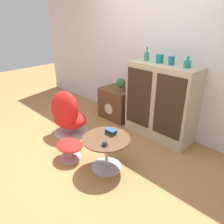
# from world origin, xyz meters

# --- Properties ---
(ground_plane) EXTENTS (12.00, 12.00, 0.00)m
(ground_plane) POSITION_xyz_m (0.00, 0.00, 0.00)
(ground_plane) COLOR #A87542
(wall_back) EXTENTS (6.40, 0.06, 2.60)m
(wall_back) POSITION_xyz_m (0.00, 1.46, 1.30)
(wall_back) COLOR silver
(wall_back) RESTS_ON ground_plane
(sideboard) EXTENTS (1.10, 0.49, 1.22)m
(sideboard) POSITION_xyz_m (0.38, 1.19, 0.61)
(sideboard) COLOR tan
(sideboard) RESTS_ON ground_plane
(tv_console) EXTENTS (0.63, 0.47, 0.59)m
(tv_console) POSITION_xyz_m (-0.60, 1.20, 0.30)
(tv_console) COLOR brown
(tv_console) RESTS_ON ground_plane
(egg_chair) EXTENTS (0.67, 0.63, 0.80)m
(egg_chair) POSITION_xyz_m (-0.74, 0.14, 0.35)
(egg_chair) COLOR #B7B7BC
(egg_chair) RESTS_ON ground_plane
(ottoman) EXTENTS (0.41, 0.35, 0.26)m
(ottoman) POSITION_xyz_m (-0.14, -0.25, 0.19)
(ottoman) COLOR #B7B7BC
(ottoman) RESTS_ON ground_plane
(coffee_table) EXTENTS (0.62, 0.62, 0.46)m
(coffee_table) POSITION_xyz_m (0.38, -0.03, 0.30)
(coffee_table) COLOR #B7B7BC
(coffee_table) RESTS_ON ground_plane
(vase_leftmost) EXTENTS (0.08, 0.08, 0.21)m
(vase_leftmost) POSITION_xyz_m (0.04, 1.19, 1.29)
(vase_leftmost) COLOR #2D8E6B
(vase_leftmost) RESTS_ON sideboard
(vase_inner_left) EXTENTS (0.11, 0.11, 0.13)m
(vase_inner_left) POSITION_xyz_m (0.28, 1.19, 1.29)
(vase_inner_left) COLOR #147A75
(vase_inner_left) RESTS_ON sideboard
(vase_inner_right) EXTENTS (0.09, 0.09, 0.13)m
(vase_inner_right) POSITION_xyz_m (0.48, 1.19, 1.28)
(vase_inner_right) COLOR #196699
(vase_inner_right) RESTS_ON sideboard
(vase_rightmost) EXTENTS (0.10, 0.10, 0.16)m
(vase_rightmost) POSITION_xyz_m (0.73, 1.19, 1.28)
(vase_rightmost) COLOR teal
(vase_rightmost) RESTS_ON sideboard
(potted_plant) EXTENTS (0.18, 0.18, 0.23)m
(potted_plant) POSITION_xyz_m (-0.51, 1.20, 0.72)
(potted_plant) COLOR #996B4C
(potted_plant) RESTS_ON tv_console
(teacup) EXTENTS (0.10, 0.10, 0.05)m
(teacup) POSITION_xyz_m (0.49, -0.16, 0.48)
(teacup) COLOR #2D2D33
(teacup) RESTS_ON coffee_table
(book_stack) EXTENTS (0.15, 0.10, 0.07)m
(book_stack) POSITION_xyz_m (0.35, 0.09, 0.49)
(book_stack) COLOR #237038
(book_stack) RESTS_ON coffee_table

